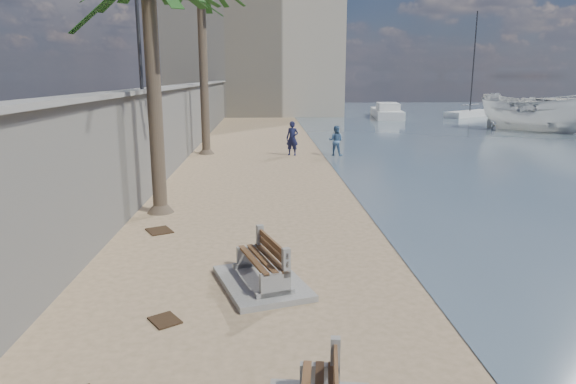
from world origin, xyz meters
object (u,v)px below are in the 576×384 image
bench_far (262,267)px  person_b (336,139)px  boat_cruiser (538,110)px  yacht_far (386,114)px  person_a (292,136)px  sailboat_west (470,113)px

bench_far → person_b: 17.25m
boat_cruiser → yacht_far: 15.96m
person_b → yacht_far: bearing=-87.5°
bench_far → yacht_far: 43.50m
person_a → person_b: size_ratio=1.18×
boat_cruiser → yacht_far: boat_cruiser is taller
bench_far → sailboat_west: bearing=63.5°
person_b → sailboat_west: bearing=-102.7°
yacht_far → sailboat_west: 8.68m
person_a → sailboat_west: bearing=74.0°
person_b → boat_cruiser: size_ratio=0.44×
person_a → boat_cruiser: boat_cruiser is taller
bench_far → sailboat_west: size_ratio=0.24×
person_b → boat_cruiser: 19.99m
bench_far → yacht_far: yacht_far is taller
yacht_far → bench_far: bearing=170.6°
person_a → bench_far: bearing=-73.4°
bench_far → person_b: bearing=77.3°
person_b → yacht_far: 26.33m
boat_cruiser → person_a: bearing=171.6°
boat_cruiser → sailboat_west: size_ratio=0.38×
person_b → yacht_far: person_b is taller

